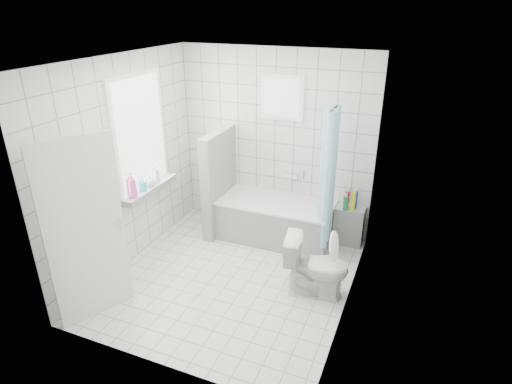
% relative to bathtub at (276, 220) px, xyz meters
% --- Properties ---
extents(ground, '(3.00, 3.00, 0.00)m').
position_rel_bathtub_xyz_m(ground, '(-0.17, -1.12, -0.29)').
color(ground, white).
rests_on(ground, ground).
extents(ceiling, '(3.00, 3.00, 0.00)m').
position_rel_bathtub_xyz_m(ceiling, '(-0.17, -1.12, 2.31)').
color(ceiling, white).
rests_on(ceiling, ground).
extents(wall_back, '(2.80, 0.02, 2.60)m').
position_rel_bathtub_xyz_m(wall_back, '(-0.17, 0.38, 1.01)').
color(wall_back, white).
rests_on(wall_back, ground).
extents(wall_front, '(2.80, 0.02, 2.60)m').
position_rel_bathtub_xyz_m(wall_front, '(-0.17, -2.62, 1.01)').
color(wall_front, white).
rests_on(wall_front, ground).
extents(wall_left, '(0.02, 3.00, 2.60)m').
position_rel_bathtub_xyz_m(wall_left, '(-1.57, -1.12, 1.01)').
color(wall_left, white).
rests_on(wall_left, ground).
extents(wall_right, '(0.02, 3.00, 2.60)m').
position_rel_bathtub_xyz_m(wall_right, '(1.23, -1.12, 1.01)').
color(wall_right, white).
rests_on(wall_right, ground).
extents(window_left, '(0.01, 0.90, 1.40)m').
position_rel_bathtub_xyz_m(window_left, '(-1.53, -0.82, 1.31)').
color(window_left, white).
rests_on(window_left, wall_left).
extents(window_back, '(0.50, 0.01, 0.50)m').
position_rel_bathtub_xyz_m(window_back, '(-0.07, 0.33, 1.66)').
color(window_back, white).
rests_on(window_back, wall_back).
extents(window_sill, '(0.18, 1.02, 0.08)m').
position_rel_bathtub_xyz_m(window_sill, '(-1.48, -0.82, 0.57)').
color(window_sill, white).
rests_on(window_sill, wall_left).
extents(door, '(0.38, 0.74, 2.00)m').
position_rel_bathtub_xyz_m(door, '(-1.25, -2.24, 0.71)').
color(door, silver).
rests_on(door, ground).
extents(bathtub, '(1.58, 0.77, 0.58)m').
position_rel_bathtub_xyz_m(bathtub, '(0.00, 0.00, 0.00)').
color(bathtub, white).
rests_on(bathtub, ground).
extents(partition_wall, '(0.15, 0.85, 1.50)m').
position_rel_bathtub_xyz_m(partition_wall, '(-0.86, -0.05, 0.46)').
color(partition_wall, white).
rests_on(partition_wall, ground).
extents(tiled_ledge, '(0.40, 0.24, 0.55)m').
position_rel_bathtub_xyz_m(tiled_ledge, '(0.99, 0.25, -0.02)').
color(tiled_ledge, white).
rests_on(tiled_ledge, ground).
extents(toilet, '(0.78, 0.52, 0.74)m').
position_rel_bathtub_xyz_m(toilet, '(0.86, -1.03, 0.08)').
color(toilet, white).
rests_on(toilet, ground).
extents(curtain_rod, '(0.02, 0.80, 0.02)m').
position_rel_bathtub_xyz_m(curtain_rod, '(0.73, -0.02, 1.71)').
color(curtain_rod, silver).
rests_on(curtain_rod, wall_back).
extents(shower_curtain, '(0.14, 0.48, 1.78)m').
position_rel_bathtub_xyz_m(shower_curtain, '(0.73, -0.16, 0.81)').
color(shower_curtain, '#44B0C7').
rests_on(shower_curtain, curtain_rod).
extents(tub_faucet, '(0.18, 0.06, 0.06)m').
position_rel_bathtub_xyz_m(tub_faucet, '(0.10, 0.33, 0.56)').
color(tub_faucet, silver).
rests_on(tub_faucet, wall_back).
extents(sill_bottles, '(0.17, 0.66, 0.33)m').
position_rel_bathtub_xyz_m(sill_bottles, '(-1.47, -0.97, 0.74)').
color(sill_bottles, white).
rests_on(sill_bottles, window_sill).
extents(ledge_bottles, '(0.17, 0.16, 0.27)m').
position_rel_bathtub_xyz_m(ledge_bottles, '(0.98, 0.22, 0.38)').
color(ledge_bottles, '#19984A').
rests_on(ledge_bottles, tiled_ledge).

